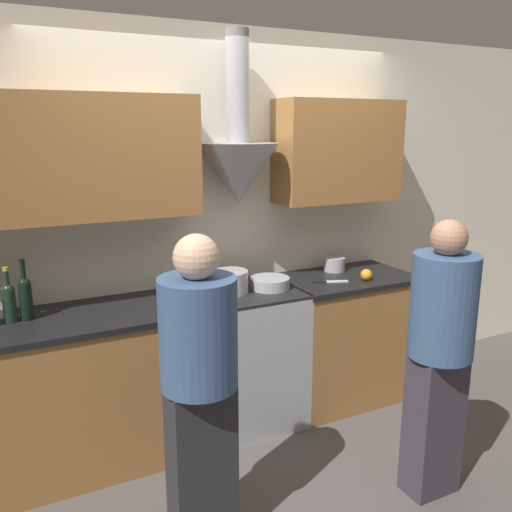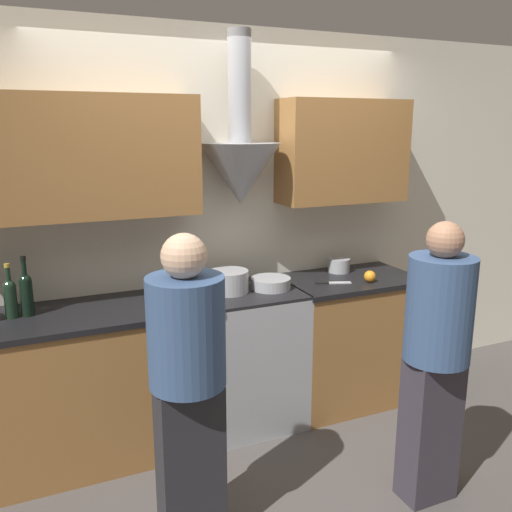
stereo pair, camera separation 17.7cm
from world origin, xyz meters
The scene contains 14 objects.
ground_plane centered at (0.00, 0.00, 0.00)m, with size 12.00×12.00×0.00m, color #4C4744.
wall_back centered at (-0.10, 0.59, 1.46)m, with size 8.40×0.53×2.60m.
counter_left centered at (-1.06, 0.32, 0.47)m, with size 1.52×0.62×0.93m.
counter_right centered at (0.77, 0.32, 0.47)m, with size 0.94×0.62×0.93m.
stove_range centered at (0.00, 0.32, 0.47)m, with size 0.62×0.60×0.93m.
wine_bottle_3 centered at (-1.42, 0.37, 1.05)m, with size 0.07×0.07×0.31m.
wine_bottle_4 centered at (-1.34, 0.37, 1.07)m, with size 0.07×0.07×0.34m.
stock_pot centered at (-0.14, 0.33, 1.00)m, with size 0.25×0.25×0.14m.
mixing_bowl centered at (0.14, 0.29, 0.97)m, with size 0.26×0.26×0.07m.
orange_fruit centered at (0.83, 0.16, 0.97)m, with size 0.08×0.08×0.08m.
saucepan centered at (0.78, 0.47, 0.98)m, with size 0.16×0.16×0.10m.
chefs_knife centered at (0.58, 0.23, 0.93)m, with size 0.24×0.11×0.01m.
person_foreground_left centered at (-0.69, -0.59, 0.83)m, with size 0.35×0.35×1.52m.
person_foreground_right centered at (0.56, -0.80, 0.83)m, with size 0.34×0.34×1.52m.
Camera 1 is at (-1.49, -2.72, 1.97)m, focal length 38.00 mm.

